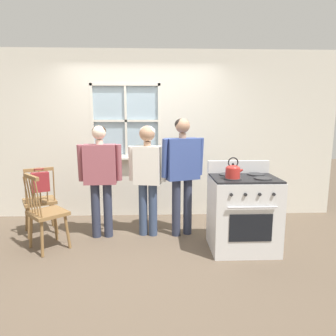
# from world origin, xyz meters

# --- Properties ---
(ground_plane) EXTENTS (16.00, 16.00, 0.00)m
(ground_plane) POSITION_xyz_m (0.00, 0.00, 0.00)
(ground_plane) COLOR brown
(wall_back) EXTENTS (6.40, 0.16, 2.70)m
(wall_back) POSITION_xyz_m (0.01, 1.40, 1.33)
(wall_back) COLOR silver
(wall_back) RESTS_ON ground_plane
(chair_by_window) EXTENTS (0.56, 0.55, 0.97)m
(chair_by_window) POSITION_xyz_m (-1.42, 0.63, 0.46)
(chair_by_window) COLOR olive
(chair_by_window) RESTS_ON ground_plane
(chair_near_wall) EXTENTS (0.58, 0.58, 0.97)m
(chair_near_wall) POSITION_xyz_m (-1.14, 0.09, 0.46)
(chair_near_wall) COLOR olive
(chair_near_wall) RESTS_ON ground_plane
(person_elderly_left) EXTENTS (0.58, 0.23, 1.53)m
(person_elderly_left) POSITION_xyz_m (-0.52, 0.46, 0.92)
(person_elderly_left) COLOR #2D3347
(person_elderly_left) RESTS_ON ground_plane
(person_teen_center) EXTENTS (0.52, 0.28, 1.53)m
(person_teen_center) POSITION_xyz_m (0.12, 0.49, 0.93)
(person_teen_center) COLOR #384766
(person_teen_center) RESTS_ON ground_plane
(person_adult_right) EXTENTS (0.61, 0.35, 1.63)m
(person_adult_right) POSITION_xyz_m (0.59, 0.49, 0.99)
(person_adult_right) COLOR #2D3347
(person_adult_right) RESTS_ON ground_plane
(stove) EXTENTS (0.80, 0.68, 1.08)m
(stove) POSITION_xyz_m (1.31, -0.00, 0.47)
(stove) COLOR silver
(stove) RESTS_ON ground_plane
(kettle) EXTENTS (0.21, 0.17, 0.25)m
(kettle) POSITION_xyz_m (1.13, -0.13, 1.02)
(kettle) COLOR red
(kettle) RESTS_ON stove
(potted_plant) EXTENTS (0.15, 0.15, 0.21)m
(potted_plant) POSITION_xyz_m (0.01, 1.31, 1.05)
(potted_plant) COLOR #935B3D
(potted_plant) RESTS_ON wall_back
(handbag) EXTENTS (0.24, 0.25, 0.31)m
(handbag) POSITION_xyz_m (-1.31, 0.42, 0.80)
(handbag) COLOR maroon
(handbag) RESTS_ON chair_by_window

